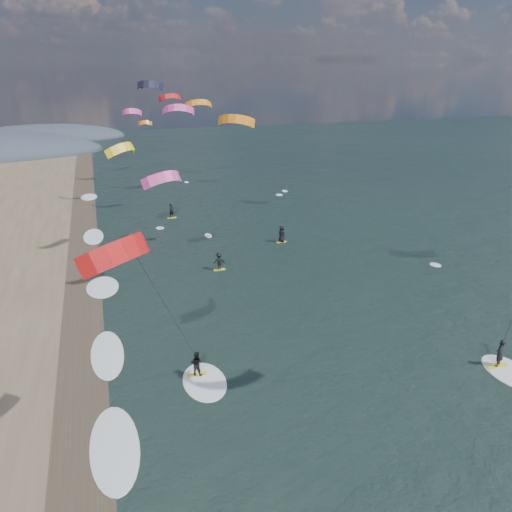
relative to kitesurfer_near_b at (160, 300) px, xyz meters
name	(u,v)px	position (x,y,z in m)	size (l,w,h in m)	color
ground	(357,488)	(7.52, -6.61, -7.56)	(260.00, 260.00, 0.00)	black
wet_sand_strip	(82,405)	(-4.48, 3.39, -7.56)	(3.00, 240.00, 0.00)	#382D23
kitesurfer_near_b	(160,300)	(0.00, 0.00, 0.00)	(6.95, 9.03, 12.18)	yellow
far_kitesurfers	(231,239)	(10.17, 25.43, -6.67)	(10.95, 18.43, 1.81)	yellow
bg_kite_field	(167,108)	(7.39, 46.30, 4.74)	(15.28, 67.23, 9.70)	orange
shoreline_surf	(101,357)	(-3.28, 8.14, -7.56)	(2.40, 79.40, 0.11)	white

